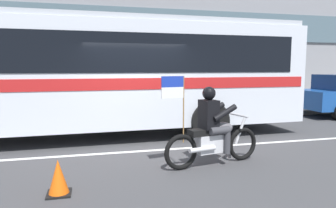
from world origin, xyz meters
The scene contains 7 objects.
ground_plane centered at (0.00, 0.00, 0.00)m, with size 60.00×60.00×0.00m, color #3D3D3F.
sidewalk_curb centered at (0.00, 5.10, 0.07)m, with size 28.00×3.80×0.15m, color gray.
lane_center_stripe centered at (0.00, -0.60, 0.00)m, with size 26.60×0.14×0.01m, color silver.
transit_bus centered at (-1.58, 1.19, 1.88)m, with size 12.78×2.88×3.22m.
motorcycle_with_rider centered at (1.20, -1.94, 0.67)m, with size 2.16×0.76×1.78m.
fire_hydrant centered at (-0.69, 3.85, 0.52)m, with size 0.22×0.30×0.75m.
traffic_cone centered at (-1.62, -2.73, 0.26)m, with size 0.36×0.36×0.55m.
Camera 1 is at (-1.12, -7.55, 1.94)m, focal length 33.25 mm.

